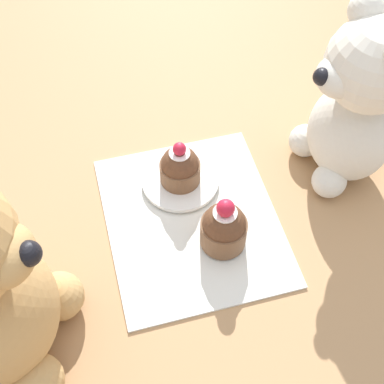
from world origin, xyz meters
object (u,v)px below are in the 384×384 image
Objects in this scene: saucer_plate at (178,180)px; cupcake_near_tan_bear at (177,168)px; teddy_bear_cream at (358,103)px; cupcake_near_cream_bear at (224,227)px.

cupcake_near_tan_bear is at bearing 180.00° from saucer_plate.
teddy_bear_cream is 2.37× the size of saucer_plate.
cupcake_near_cream_bear reaches higher than saucer_plate.
teddy_bear_cream is 2.99× the size of cupcake_near_cream_bear.
teddy_bear_cream is at bearing 83.61° from saucer_plate.
saucer_plate is at bearing -99.43° from teddy_bear_cream.
cupcake_near_cream_bear is 0.10m from cupcake_near_tan_bear.
cupcake_near_tan_bear is (-0.09, -0.03, -0.00)m from cupcake_near_cream_bear.
cupcake_near_tan_bear is at bearing -162.71° from cupcake_near_cream_bear.
teddy_bear_cream is 3.54× the size of cupcake_near_tan_bear.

